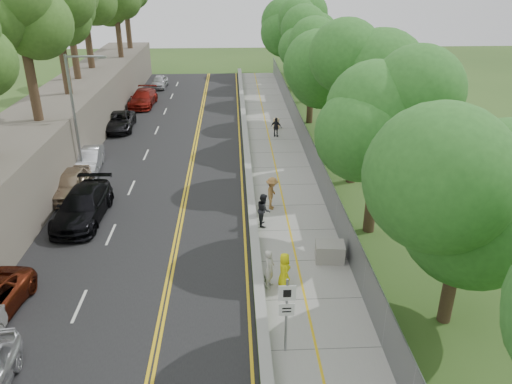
{
  "coord_description": "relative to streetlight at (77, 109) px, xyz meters",
  "views": [
    {
      "loc": [
        -0.69,
        -17.1,
        12.9
      ],
      "look_at": [
        0.5,
        8.0,
        1.4
      ],
      "focal_mm": 35.0,
      "sensor_mm": 36.0,
      "label": 1
    }
  ],
  "objects": [
    {
      "name": "concrete_block",
      "position": [
        14.23,
        -11.0,
        -4.14
      ],
      "size": [
        1.44,
        1.14,
        0.89
      ],
      "primitive_type": "cube",
      "rotation": [
        0.0,
        0.0,
        -0.11
      ],
      "color": "gray",
      "rests_on": "sidewalk"
    },
    {
      "name": "road",
      "position": [
        5.06,
        1.0,
        -4.62
      ],
      "size": [
        11.2,
        66.0,
        0.04
      ],
      "primitive_type": "cube",
      "color": "black",
      "rests_on": "ground"
    },
    {
      "name": "chainlink_fence",
      "position": [
        15.11,
        1.0,
        -3.64
      ],
      "size": [
        0.04,
        66.0,
        2.0
      ],
      "primitive_type": "cube",
      "color": "slate",
      "rests_on": "ground"
    },
    {
      "name": "car_7",
      "position": [
        0.9,
        18.08,
        -3.81
      ],
      "size": [
        2.45,
        5.55,
        1.59
      ],
      "primitive_type": "imported",
      "rotation": [
        0.0,
        0.0,
        -0.04
      ],
      "color": "maroon",
      "rests_on": "road"
    },
    {
      "name": "car_3",
      "position": [
        1.46,
        -6.23,
        -3.76
      ],
      "size": [
        2.51,
        5.82,
        1.67
      ],
      "primitive_type": "imported",
      "rotation": [
        0.0,
        0.0,
        -0.03
      ],
      "color": "black",
      "rests_on": "road"
    },
    {
      "name": "painter_1",
      "position": [
        11.21,
        -13.0,
        -3.69
      ],
      "size": [
        0.66,
        0.77,
        1.79
      ],
      "primitive_type": "imported",
      "rotation": [
        0.0,
        0.0,
        1.15
      ],
      "color": "beige",
      "rests_on": "sidewalk"
    },
    {
      "name": "signpost",
      "position": [
        11.51,
        -17.02,
        -2.68
      ],
      "size": [
        0.62,
        0.09,
        3.1
      ],
      "color": "gray",
      "rests_on": "sidewalk"
    },
    {
      "name": "sidewalk",
      "position": [
        13.01,
        1.0,
        -4.61
      ],
      "size": [
        4.2,
        66.0,
        0.05
      ],
      "primitive_type": "cube",
      "color": "gray",
      "rests_on": "ground"
    },
    {
      "name": "painter_0",
      "position": [
        11.85,
        -13.0,
        -3.78
      ],
      "size": [
        0.7,
        0.9,
        1.63
      ],
      "primitive_type": "imported",
      "rotation": [
        0.0,
        0.0,
        1.83
      ],
      "color": "yellow",
      "rests_on": "sidewalk"
    },
    {
      "name": "car_8",
      "position": [
        1.46,
        26.19,
        -3.92
      ],
      "size": [
        1.84,
        4.09,
        1.37
      ],
      "primitive_type": "imported",
      "rotation": [
        0.0,
        0.0,
        -0.06
      ],
      "color": "#BCBCC0",
      "rests_on": "road"
    },
    {
      "name": "painter_2",
      "position": [
        11.31,
        -7.3,
        -3.68
      ],
      "size": [
        0.69,
        0.88,
        1.81
      ],
      "primitive_type": "imported",
      "rotation": [
        0.0,
        0.0,
        1.57
      ],
      "color": "black",
      "rests_on": "sidewalk"
    },
    {
      "name": "car_4",
      "position": [
        -0.14,
        -2.97,
        -3.81
      ],
      "size": [
        1.97,
        4.66,
        1.57
      ],
      "primitive_type": "imported",
      "rotation": [
        0.0,
        0.0,
        0.02
      ],
      "color": "tan",
      "rests_on": "road"
    },
    {
      "name": "construction_barrel",
      "position": [
        13.46,
        10.02,
        -4.16
      ],
      "size": [
        0.53,
        0.53,
        0.87
      ],
      "primitive_type": "cylinder",
      "color": "orange",
      "rests_on": "sidewalk"
    },
    {
      "name": "car_6",
      "position": [
        0.09,
        10.4,
        -3.89
      ],
      "size": [
        2.66,
        5.25,
        1.42
      ],
      "primitive_type": "imported",
      "rotation": [
        0.0,
        0.0,
        0.06
      ],
      "color": "black",
      "rests_on": "road"
    },
    {
      "name": "jersey_barrier",
      "position": [
        10.71,
        1.0,
        -4.34
      ],
      "size": [
        0.42,
        66.0,
        0.6
      ],
      "primitive_type": "cube",
      "color": "#67BE14",
      "rests_on": "ground"
    },
    {
      "name": "trees_fenceside",
      "position": [
        17.46,
        1.0,
        2.36
      ],
      "size": [
        7.0,
        66.0,
        14.0
      ],
      "primitive_type": null,
      "color": "#367D2B",
      "rests_on": "ground"
    },
    {
      "name": "trees_embankment",
      "position": [
        -2.54,
        1.0,
        5.86
      ],
      "size": [
        6.4,
        66.0,
        13.0
      ],
      "primitive_type": null,
      "color": "#447527",
      "rests_on": "rock_embankment"
    },
    {
      "name": "car_5",
      "position": [
        -0.14,
        0.99,
        -3.83
      ],
      "size": [
        2.07,
        4.79,
        1.53
      ],
      "primitive_type": "imported",
      "rotation": [
        0.0,
        0.0,
        0.1
      ],
      "color": "#A7A9AD",
      "rests_on": "road"
    },
    {
      "name": "streetlight",
      "position": [
        0.0,
        0.0,
        0.0
      ],
      "size": [
        2.52,
        0.22,
        8.0
      ],
      "color": "gray",
      "rests_on": "ground"
    },
    {
      "name": "person_far",
      "position": [
        13.26,
        7.78,
        -3.8
      ],
      "size": [
        1.01,
        0.71,
        1.59
      ],
      "primitive_type": "imported",
      "rotation": [
        0.0,
        0.0,
        2.76
      ],
      "color": "black",
      "rests_on": "sidewalk"
    },
    {
      "name": "ground",
      "position": [
        10.46,
        -14.0,
        -4.64
      ],
      "size": [
        140.0,
        140.0,
        0.0
      ],
      "primitive_type": "plane",
      "color": "#33511E",
      "rests_on": "ground"
    },
    {
      "name": "rock_embankment",
      "position": [
        -3.04,
        1.0,
        -2.64
      ],
      "size": [
        5.0,
        66.0,
        4.0
      ],
      "primitive_type": "cube",
      "color": "#595147",
      "rests_on": "ground"
    },
    {
      "name": "painter_3",
      "position": [
        11.91,
        -5.36,
        -3.63
      ],
      "size": [
        0.98,
        1.37,
        1.92
      ],
      "primitive_type": "imported",
      "rotation": [
        0.0,
        0.0,
        1.33
      ],
      "color": "#A06E38",
      "rests_on": "sidewalk"
    }
  ]
}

